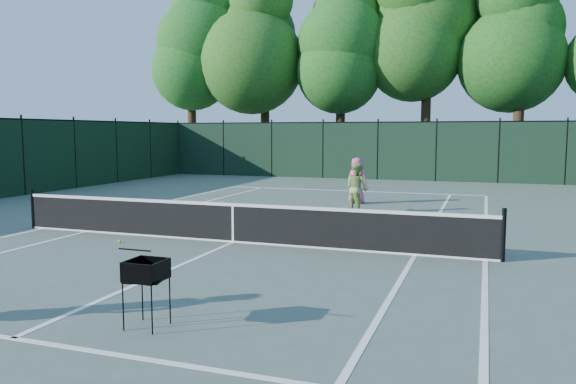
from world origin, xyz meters
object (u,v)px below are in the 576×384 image
(player_green, at_px, (357,188))
(ball_hopper, at_px, (146,271))
(loose_ball_midcourt, at_px, (120,241))
(player_pink, at_px, (357,181))

(player_green, height_order, ball_hopper, player_green)
(player_green, distance_m, ball_hopper, 11.04)
(ball_hopper, xyz_separation_m, loose_ball_midcourt, (-3.76, 4.56, -0.72))
(player_pink, bearing_deg, player_green, 119.40)
(ball_hopper, height_order, loose_ball_midcourt, ball_hopper)
(player_pink, height_order, loose_ball_midcourt, player_pink)
(ball_hopper, bearing_deg, player_pink, 78.74)
(loose_ball_midcourt, bearing_deg, player_green, 57.74)
(player_green, height_order, loose_ball_midcourt, player_green)
(player_pink, bearing_deg, loose_ball_midcourt, 84.86)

